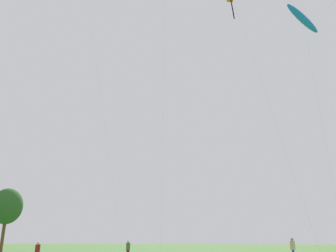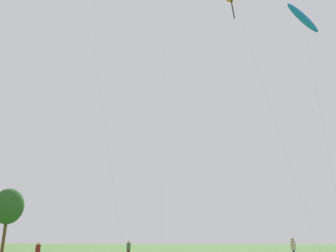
# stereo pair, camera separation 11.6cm
# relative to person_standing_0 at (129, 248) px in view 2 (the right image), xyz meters

# --- Properties ---
(person_standing_0) EXTENTS (0.36, 0.36, 1.62)m
(person_standing_0) POSITION_rel_person_standing_0_xyz_m (0.00, 0.00, 0.00)
(person_standing_0) COLOR maroon
(person_standing_0) RESTS_ON ground
(person_standing_1) EXTENTS (0.34, 0.34, 1.54)m
(person_standing_1) POSITION_rel_person_standing_0_xyz_m (-4.24, -7.78, -0.05)
(person_standing_1) COLOR tan
(person_standing_1) RESTS_ON ground
(person_standing_2) EXTENTS (0.40, 0.40, 1.81)m
(person_standing_2) POSITION_rel_person_standing_0_xyz_m (14.12, 0.10, 0.11)
(person_standing_2) COLOR #1E478C
(person_standing_2) RESTS_ON ground
(kite_flying_1) EXTENTS (4.82, 10.44, 23.29)m
(kite_flying_1) POSITION_rel_person_standing_0_xyz_m (17.28, -0.55, 21.34)
(kite_flying_1) COLOR silver
(kite_flying_1) RESTS_ON ground
(park_tree_1) EXTENTS (4.28, 4.28, 8.70)m
(park_tree_1) POSITION_rel_person_standing_0_xyz_m (-22.33, 13.22, 5.24)
(park_tree_1) COLOR brown
(park_tree_1) RESTS_ON ground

